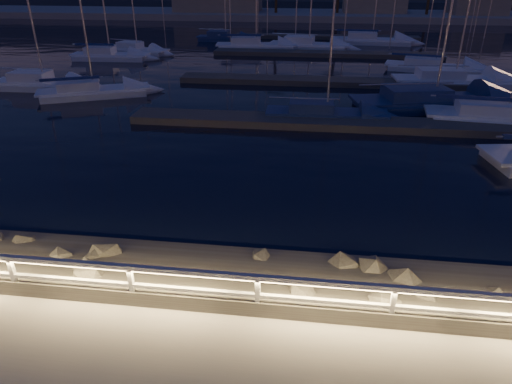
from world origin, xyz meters
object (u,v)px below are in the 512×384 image
Objects in this scene: sailboat_k at (370,40)px; sailboat_n at (254,45)px; sailboat_a at (42,83)px; sailboat_f at (323,113)px; sailboat_g at (451,80)px; guard_rail at (344,293)px; sailboat_i at (136,49)px; sailboat_h at (431,100)px; sailboat_l at (432,66)px; sailboat_c at (502,116)px; sailboat_j at (307,44)px; sailboat_e at (108,55)px; sailboat_m at (224,37)px; sailboat_b at (91,90)px.

sailboat_k reaches higher than sailboat_n.
sailboat_a is 20.39m from sailboat_f.
sailboat_g is (9.27, 9.55, 0.05)m from sailboat_f.
sailboat_i reaches higher than guard_rail.
sailboat_l is (2.50, 11.45, -0.07)m from sailboat_h.
sailboat_c is at bearing -59.29° from sailboat_n.
sailboat_n reaches higher than sailboat_a.
sailboat_g reaches higher than sailboat_n.
sailboat_j is (-8.15, 21.55, -0.01)m from sailboat_h.
sailboat_h is 1.15× the size of sailboat_k.
sailboat_e is 29.82m from sailboat_g.
sailboat_g is 29.57m from sailboat_i.
sailboat_c is 1.24× the size of sailboat_f.
guard_rail is at bearing -48.81° from sailboat_a.
sailboat_n is (4.24, -5.52, 0.04)m from sailboat_m.
guard_rail is at bearing -76.63° from sailboat_b.
sailboat_m is (-9.72, 4.37, -0.04)m from sailboat_j.
sailboat_c is 1.02× the size of sailboat_j.
guard_rail is 38.95m from sailboat_e.
sailboat_m is at bearing 69.57° from sailboat_a.
sailboat_f is at bearing -137.99° from sailboat_g.
sailboat_n reaches higher than guard_rail.
sailboat_b is at bearing -93.48° from sailboat_m.
sailboat_e is 1.10× the size of sailboat_i.
sailboat_i is 11.85m from sailboat_m.
sailboat_f is at bearing -15.07° from sailboat_a.
sailboat_f is 24.78m from sailboat_n.
sailboat_c is 9.10m from sailboat_g.
sailboat_g is at bearing 52.89° from sailboat_h.
guard_rail is at bearing -112.12° from sailboat_c.
sailboat_a is at bearing -123.82° from sailboat_j.
sailboat_j reaches higher than sailboat_a.
sailboat_m is at bearing 132.44° from sailboat_g.
sailboat_c is 9.74m from sailboat_f.
sailboat_e is 0.87× the size of sailboat_n.
guard_rail is 2.99× the size of sailboat_g.
sailboat_g is 1.29× the size of sailboat_m.
sailboat_e is 28.30m from sailboat_k.
sailboat_a is 0.93× the size of sailboat_l.
sailboat_n is (-12.41, -5.54, 0.01)m from sailboat_k.
sailboat_g is at bearing 44.77° from sailboat_f.
sailboat_g reaches higher than guard_rail.
sailboat_i is at bearing -121.69° from sailboat_m.
sailboat_f is 0.79× the size of sailboat_g.
sailboat_k is 1.06× the size of sailboat_n.
sailboat_h is (6.53, 3.33, 0.07)m from sailboat_f.
sailboat_m is 6.96m from sailboat_n.
sailboat_n reaches higher than sailboat_b.
sailboat_h reaches higher than guard_rail.
sailboat_a is at bearing 135.74° from sailboat_b.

